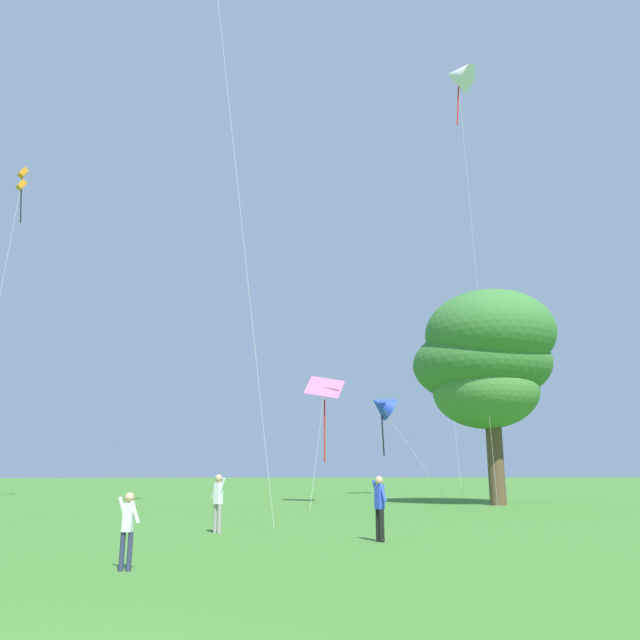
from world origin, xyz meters
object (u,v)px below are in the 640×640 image
(kite_white_distant, at_px, (458,76))
(person_child_small, at_px, (128,523))
(kite_blue_delta, at_px, (381,405))
(person_far_back, at_px, (380,502))
(kite_teal_box, at_px, (446,344))
(kite_orange_box, at_px, (22,182))
(person_in_blue_jacket, at_px, (218,498))
(tree_right_cluster, at_px, (485,359))
(kite_pink_low, at_px, (324,404))

(kite_white_distant, height_order, person_child_small, kite_white_distant)
(kite_blue_delta, relative_size, person_far_back, 7.00)
(kite_teal_box, xyz_separation_m, person_child_small, (-20.59, -36.43, -11.21))
(kite_blue_delta, height_order, person_child_small, kite_blue_delta)
(kite_orange_box, distance_m, person_in_blue_jacket, 31.25)
(tree_right_cluster, bearing_deg, kite_blue_delta, 94.70)
(kite_white_distant, xyz_separation_m, person_in_blue_jacket, (-14.52, -14.58, -25.39))
(kite_pink_low, distance_m, person_far_back, 19.99)
(kite_teal_box, bearing_deg, person_far_back, -114.69)
(kite_white_distant, height_order, person_in_blue_jacket, kite_white_distant)
(kite_teal_box, distance_m, tree_right_cluster, 18.06)
(kite_orange_box, xyz_separation_m, kite_pink_low, (18.92, -4.95, -14.42))
(person_in_blue_jacket, relative_size, tree_right_cluster, 0.14)
(kite_white_distant, bearing_deg, person_far_back, -121.29)
(kite_white_distant, relative_size, tree_right_cluster, 2.44)
(kite_teal_box, bearing_deg, tree_right_cluster, -105.12)
(kite_teal_box, bearing_deg, kite_white_distant, -106.12)
(person_child_small, height_order, tree_right_cluster, tree_right_cluster)
(kite_orange_box, relative_size, person_in_blue_jacket, 13.18)
(tree_right_cluster, bearing_deg, person_in_blue_jacket, -138.08)
(person_child_small, bearing_deg, tree_right_cluster, 50.62)
(kite_blue_delta, bearing_deg, person_in_blue_jacket, -114.13)
(person_far_back, xyz_separation_m, tree_right_cluster, (10.49, 15.84, 6.67))
(kite_white_distant, distance_m, person_far_back, 32.66)
(kite_blue_delta, height_order, person_far_back, kite_blue_delta)
(person_child_small, bearing_deg, kite_orange_box, 111.74)
(kite_white_distant, bearing_deg, kite_pink_low, 167.88)
(kite_white_distant, distance_m, kite_blue_delta, 24.38)
(kite_orange_box, height_order, kite_pink_low, kite_orange_box)
(kite_orange_box, relative_size, kite_teal_box, 1.63)
(kite_orange_box, bearing_deg, kite_teal_box, 14.92)
(tree_right_cluster, bearing_deg, kite_white_distant, 84.23)
(kite_white_distant, bearing_deg, kite_teal_box, 73.88)
(kite_teal_box, xyz_separation_m, kite_pink_low, (-12.82, -13.41, -6.56))
(kite_orange_box, xyz_separation_m, kite_blue_delta, (25.84, 7.73, -13.06))
(kite_blue_delta, bearing_deg, kite_teal_box, 7.03)
(kite_orange_box, bearing_deg, person_child_small, -68.26)
(kite_blue_delta, bearing_deg, kite_pink_low, -118.63)
(kite_white_distant, bearing_deg, kite_orange_box, 166.12)
(kite_pink_low, bearing_deg, kite_teal_box, 46.28)
(kite_orange_box, distance_m, person_child_small, 35.64)
(person_far_back, bearing_deg, kite_teal_box, 65.31)
(kite_white_distant, relative_size, person_child_small, 21.17)
(kite_orange_box, height_order, tree_right_cluster, kite_orange_box)
(kite_white_distant, height_order, person_far_back, kite_white_distant)
(kite_pink_low, distance_m, person_in_blue_jacket, 18.05)
(person_far_back, bearing_deg, kite_blue_delta, 74.04)
(kite_orange_box, bearing_deg, person_in_blue_jacket, -59.00)
(kite_teal_box, bearing_deg, person_in_blue_jacket, -122.41)
(tree_right_cluster, bearing_deg, person_far_back, -123.51)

